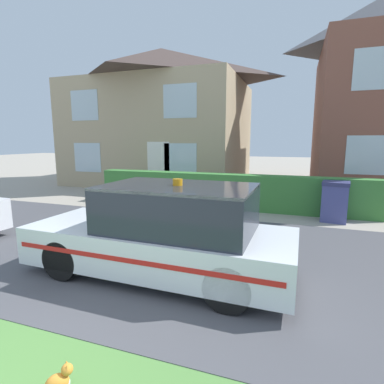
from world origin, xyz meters
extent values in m
cube|color=#4C4C51|center=(0.00, 3.50, 0.01)|extent=(28.00, 5.52, 0.01)
cube|color=#3D7F38|center=(0.24, 7.60, 0.55)|extent=(8.82, 0.53, 1.11)
cylinder|color=black|center=(-1.05, 3.22, 0.32)|extent=(0.63, 0.21, 0.63)
cylinder|color=black|center=(-1.08, 1.85, 0.32)|extent=(0.63, 0.21, 0.63)
cylinder|color=black|center=(1.57, 3.17, 0.32)|extent=(0.63, 0.21, 0.63)
cylinder|color=black|center=(1.54, 1.81, 0.32)|extent=(0.63, 0.21, 0.63)
cube|color=silver|center=(0.24, 2.51, 0.48)|extent=(4.26, 1.65, 0.60)
cube|color=#232833|center=(0.60, 2.51, 1.13)|extent=(2.30, 1.45, 0.70)
cube|color=silver|center=(0.60, 2.51, 1.46)|extent=(2.30, 1.45, 0.04)
cube|color=red|center=(0.26, 3.30, 0.53)|extent=(4.02, 0.08, 0.07)
cube|color=red|center=(0.23, 1.73, 0.53)|extent=(4.02, 0.08, 0.07)
cylinder|color=orange|center=(0.60, 2.51, 1.53)|extent=(0.15, 0.15, 0.10)
ellipsoid|color=orange|center=(0.43, 0.11, 0.09)|extent=(0.24, 0.24, 0.17)
ellipsoid|color=white|center=(0.48, 0.17, 0.07)|extent=(0.09, 0.09, 0.10)
sphere|color=orange|center=(0.49, 0.17, 0.19)|extent=(0.10, 0.10, 0.10)
cone|color=orange|center=(0.51, 0.15, 0.24)|extent=(0.04, 0.04, 0.04)
cone|color=orange|center=(0.47, 0.19, 0.24)|extent=(0.04, 0.04, 0.04)
cube|color=tan|center=(-4.43, 12.90, 2.48)|extent=(8.20, 6.45, 4.97)
pyramid|color=#473833|center=(-4.43, 12.90, 5.83)|extent=(8.61, 6.77, 1.73)
cube|color=white|center=(-3.14, 9.67, 1.05)|extent=(1.00, 0.02, 2.10)
cube|color=silver|center=(-6.68, 9.67, 1.39)|extent=(1.40, 0.02, 1.30)
cube|color=silver|center=(-2.17, 9.67, 1.39)|extent=(1.40, 0.02, 1.30)
cube|color=silver|center=(-6.68, 9.67, 3.68)|extent=(1.40, 0.02, 1.30)
cube|color=silver|center=(-2.17, 9.67, 3.68)|extent=(1.40, 0.02, 1.30)
cube|color=silver|center=(4.54, 9.73, 1.67)|extent=(1.40, 0.02, 1.30)
cube|color=silver|center=(4.54, 9.73, 4.40)|extent=(1.40, 0.02, 1.30)
cube|color=#474C8C|center=(3.30, 7.05, 0.49)|extent=(0.72, 0.74, 0.98)
cube|color=navy|center=(3.30, 7.05, 1.03)|extent=(0.75, 0.77, 0.10)
camera|label=1|loc=(2.26, -1.63, 2.15)|focal=28.00mm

